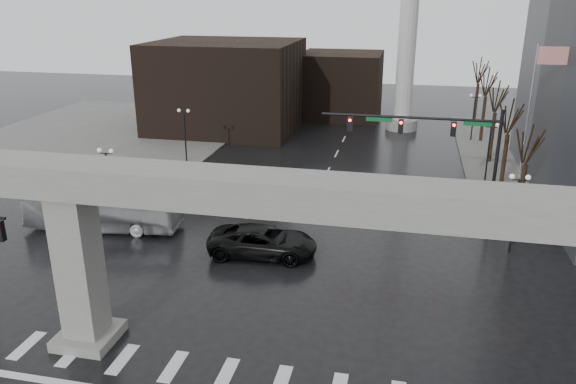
{
  "coord_description": "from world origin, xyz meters",
  "views": [
    {
      "loc": [
        6.8,
        -19.76,
        15.37
      ],
      "look_at": [
        0.35,
        9.7,
        4.5
      ],
      "focal_mm": 35.0,
      "sensor_mm": 36.0,
      "label": 1
    }
  ],
  "objects_px": {
    "pickup_truck": "(263,242)",
    "far_car": "(311,191)",
    "city_bus": "(102,209)",
    "signal_mast_arm": "(440,139)"
  },
  "relations": [
    {
      "from": "pickup_truck",
      "to": "far_car",
      "type": "distance_m",
      "value": 10.56
    },
    {
      "from": "signal_mast_arm",
      "to": "far_car",
      "type": "height_order",
      "value": "signal_mast_arm"
    },
    {
      "from": "city_bus",
      "to": "pickup_truck",
      "type": "bearing_deg",
      "value": -103.39
    },
    {
      "from": "city_bus",
      "to": "far_car",
      "type": "relative_size",
      "value": 2.79
    },
    {
      "from": "pickup_truck",
      "to": "city_bus",
      "type": "bearing_deg",
      "value": 77.95
    },
    {
      "from": "signal_mast_arm",
      "to": "pickup_truck",
      "type": "relative_size",
      "value": 1.84
    },
    {
      "from": "city_bus",
      "to": "far_car",
      "type": "bearing_deg",
      "value": -60.59
    },
    {
      "from": "city_bus",
      "to": "far_car",
      "type": "xyz_separation_m",
      "value": [
        12.75,
        8.86,
        -0.82
      ]
    },
    {
      "from": "signal_mast_arm",
      "to": "city_bus",
      "type": "height_order",
      "value": "signal_mast_arm"
    },
    {
      "from": "pickup_truck",
      "to": "far_car",
      "type": "relative_size",
      "value": 1.76
    }
  ]
}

